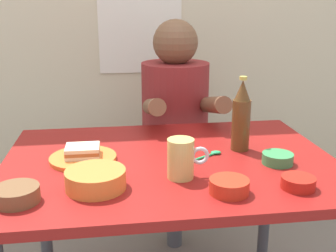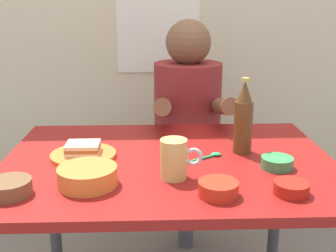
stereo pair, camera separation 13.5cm
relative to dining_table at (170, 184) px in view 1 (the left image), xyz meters
The scene contains 13 objects.
dining_table is the anchor object (origin of this frame).
stool 0.71m from the dining_table, 79.64° to the left, with size 0.34×0.34×0.45m.
person_seated 0.64m from the dining_table, 79.46° to the left, with size 0.33×0.56×0.72m.
plate_orange 0.31m from the dining_table, behind, with size 0.22×0.22×0.01m, color orange.
sandwich 0.31m from the dining_table, behind, with size 0.11×0.09×0.04m.
beer_mug 0.22m from the dining_table, 85.49° to the right, with size 0.13×0.08×0.12m.
beer_bottle 0.34m from the dining_table, 12.66° to the left, with size 0.06×0.06×0.26m.
sauce_bowl_chili 0.32m from the dining_table, 65.59° to the right, with size 0.11×0.11×0.04m.
soup_bowl_orange 0.33m from the dining_table, 140.87° to the right, with size 0.17×0.17×0.05m.
dip_bowl_green 0.37m from the dining_table, 14.60° to the right, with size 0.10×0.10×0.03m.
condiment_bowl_brown 0.52m from the dining_table, 150.64° to the right, with size 0.12×0.12×0.04m.
sambal_bowl_red 0.44m from the dining_table, 39.85° to the right, with size 0.10×0.10×0.03m.
spoon 0.17m from the dining_table, ahead, with size 0.11×0.07×0.01m.
Camera 1 is at (-0.18, -1.26, 1.24)m, focal length 43.86 mm.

